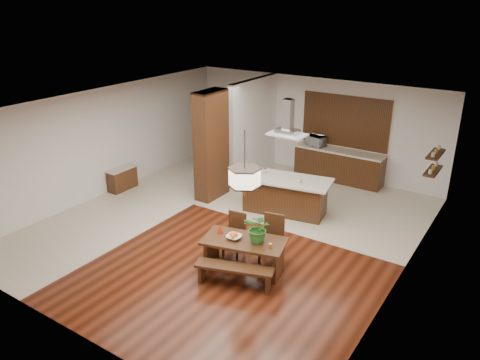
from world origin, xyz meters
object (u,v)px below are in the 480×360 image
Objects in this scene: dining_chair_left at (234,235)px; dining_chair_right at (271,240)px; range_hood at (288,117)px; fruit_bowl at (234,237)px; pendant_lantern at (245,164)px; foliage_plant at (259,228)px; hallway_console at (122,179)px; island_cup at (298,181)px; dining_table at (244,248)px; kitchen_island at (285,195)px; dining_bench at (234,276)px; microwave at (316,141)px.

dining_chair_left is 0.81m from dining_chair_right.
dining_chair_right is at bearing -68.56° from range_hood.
pendant_lantern is at bearing 19.05° from fruit_bowl.
foliage_plant is 3.20m from range_hood.
hallway_console is 5.10m from island_cup.
kitchen_island reaches higher than dining_table.
fruit_bowl reaches higher than hallway_console.
pendant_lantern is at bearing 0.00° from dining_table.
dining_bench is 5.05× the size of fruit_bowl.
foliage_plant is at bearing 18.23° from fruit_bowl.
dining_chair_right is 0.76× the size of pendant_lantern.
dining_bench is 1.62× the size of dining_chair_left.
kitchen_island is at bearing 100.66° from dining_chair_right.
kitchen_island reaches higher than fruit_bowl.
dining_chair_right is at bearing 64.98° from pendant_lantern.
dining_chair_right is at bearing 64.98° from dining_table.
foliage_plant is at bearing -79.81° from island_cup.
dining_bench is 1.50× the size of dining_chair_right.
foliage_plant is (0.27, 0.09, 0.48)m from dining_table.
dining_chair_left is (-0.66, 0.95, 0.25)m from dining_bench.
dining_bench is 1.01m from foliage_plant.
dining_table is at bearing 0.00° from pendant_lantern.
island_cup is at bearing -25.25° from kitchen_island.
fruit_bowl is 3.37m from range_hood.
hallway_console is 5.74m from microwave.
range_hood reaches higher than fruit_bowl.
dining_chair_right reaches higher than fruit_bowl.
dining_chair_right is at bearing 90.29° from foliage_plant.
pendant_lantern is 3.34m from kitchen_island.
fruit_bowl is at bearing -160.95° from pendant_lantern.
dining_chair_left is 2.37m from island_cup.
foliage_plant is 2.87m from kitchen_island.
pendant_lantern reaches higher than island_cup.
dining_table is at bearing 19.05° from fruit_bowl.
island_cup is at bearing 94.12° from pendant_lantern.
dining_chair_left is 1.70× the size of microwave.
range_hood is at bearing -64.61° from microwave.
microwave reaches higher than hallway_console.
hallway_console is 0.96× the size of dining_chair_left.
hallway_console is at bearing 164.42° from foliage_plant.
island_cup reaches higher than dining_chair_left.
dining_chair_left is 1.90m from pendant_lantern.
dining_chair_left is 5.29m from microwave.
hallway_console is 5.50m from dining_chair_right.
pendant_lantern reaches higher than dining_table.
kitchen_island is (4.54, 1.19, 0.17)m from hallway_console.
microwave is at bearing 107.09° from island_cup.
dining_bench is 2.50× the size of foliage_plant.
foliage_plant reaches higher than dining_table.
hallway_console is 6.86× the size of island_cup.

